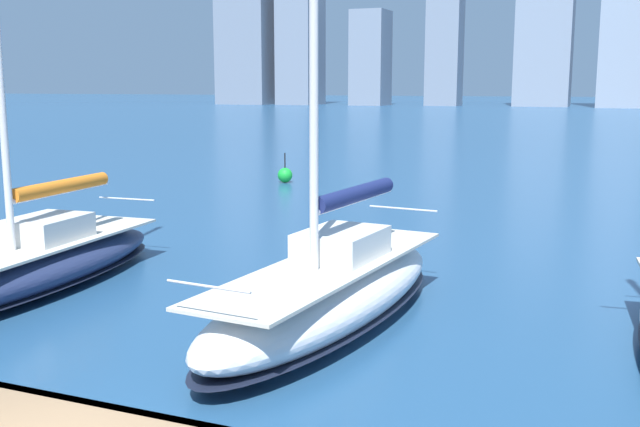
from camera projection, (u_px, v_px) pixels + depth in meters
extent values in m
cube|color=#473828|center=(127.00, 413.00, 9.25)|extent=(28.00, 0.16, 0.10)
cube|color=gray|center=(546.00, 10.00, 156.69)|extent=(11.42, 7.67, 40.02)
cube|color=gray|center=(445.00, 18.00, 162.62)|extent=(7.25, 6.35, 37.78)
cube|color=gray|center=(371.00, 58.00, 167.51)|extent=(7.52, 8.46, 20.88)
cube|color=gray|center=(300.00, 20.00, 172.24)|extent=(8.36, 10.50, 38.51)
cube|color=gray|center=(249.00, 3.00, 175.85)|extent=(12.43, 11.92, 46.92)
ellipsoid|color=white|center=(330.00, 296.00, 14.24)|extent=(2.95, 8.57, 1.17)
ellipsoid|color=black|center=(330.00, 312.00, 14.29)|extent=(2.96, 8.62, 0.10)
cube|color=beige|center=(330.00, 265.00, 14.13)|extent=(2.46, 7.53, 0.06)
cube|color=silver|center=(341.00, 244.00, 14.52)|extent=(1.49, 1.96, 0.55)
cylinder|color=silver|center=(355.00, 200.00, 14.94)|extent=(0.43, 3.53, 0.12)
cylinder|color=navy|center=(355.00, 194.00, 14.92)|extent=(0.60, 3.27, 0.32)
cylinder|color=silver|center=(208.00, 286.00, 10.66)|extent=(1.44, 0.17, 0.04)
cylinder|color=silver|center=(403.00, 209.00, 17.35)|extent=(1.67, 0.18, 0.04)
ellipsoid|color=navy|center=(34.00, 268.00, 16.84)|extent=(2.83, 8.58, 0.97)
ellipsoid|color=black|center=(35.00, 280.00, 16.88)|extent=(2.84, 8.62, 0.10)
cube|color=beige|center=(32.00, 246.00, 16.75)|extent=(2.35, 7.54, 0.06)
cube|color=silver|center=(46.00, 228.00, 17.17)|extent=(1.49, 1.94, 0.55)
cylinder|color=silver|center=(62.00, 191.00, 17.63)|extent=(0.35, 3.55, 0.12)
cylinder|color=orange|center=(62.00, 186.00, 17.61)|extent=(0.53, 3.28, 0.32)
cylinder|color=silver|center=(127.00, 199.00, 20.21)|extent=(1.71, 0.15, 0.04)
sphere|color=green|center=(285.00, 175.00, 35.27)|extent=(0.70, 0.70, 0.70)
cylinder|color=black|center=(285.00, 160.00, 35.16)|extent=(0.06, 0.06, 0.70)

